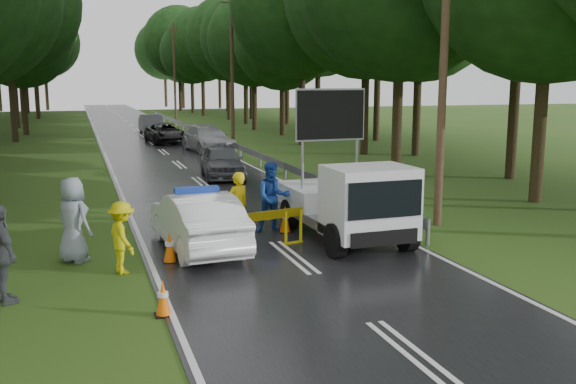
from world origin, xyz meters
name	(u,v)px	position (x,y,z in m)	size (l,w,h in m)	color
ground	(293,257)	(0.00, 0.00, 0.00)	(160.00, 160.00, 0.00)	#294F16
road	(152,143)	(0.00, 30.00, 0.01)	(7.00, 140.00, 0.02)	black
guardrail	(206,134)	(3.70, 29.67, 0.55)	(0.12, 60.06, 0.70)	gray
utility_pole_near	(444,51)	(5.20, 2.00, 5.06)	(1.40, 0.24, 10.00)	#42311E
utility_pole_mid	(232,67)	(5.20, 28.00, 5.06)	(1.40, 0.24, 10.00)	#42311E
utility_pole_far	(174,72)	(5.20, 54.00, 5.06)	(1.40, 0.24, 10.00)	#42311E
police_sedan	(197,221)	(-2.06, 1.42, 0.74)	(1.92, 4.57, 1.61)	white
work_truck	(349,202)	(1.90, 1.04, 1.08)	(2.34, 5.03, 3.97)	gray
barrier	(263,221)	(-0.47, 1.00, 0.74)	(2.31, 0.54, 0.97)	yellow
officer	(238,207)	(-0.87, 2.00, 0.93)	(0.68, 0.45, 1.87)	yellow
civilian	(273,197)	(0.31, 2.70, 0.99)	(0.97, 0.75, 1.99)	#173D99
bystander_left	(122,238)	(-4.00, 0.00, 0.81)	(1.05, 0.60, 1.62)	#D8CB0B
bystander_mid	(1,255)	(-6.33, -1.32, 0.97)	(1.14, 0.47, 1.94)	#3F4247
bystander_right	(73,220)	(-5.02, 1.29, 1.01)	(0.99, 0.64, 2.02)	gray
queue_car_first	(222,161)	(1.16, 13.14, 0.73)	(1.72, 4.26, 1.45)	#3C3E43
queue_car_second	(208,139)	(2.60, 23.61, 0.77)	(2.15, 5.30, 1.54)	#95989D
queue_car_third	(166,133)	(0.92, 29.61, 0.66)	(2.20, 4.78, 1.33)	black
queue_car_fourth	(151,124)	(0.88, 37.97, 0.75)	(1.59, 4.55, 1.50)	#46494F
cone_near_left	(163,298)	(-3.50, -2.95, 0.33)	(0.32, 0.32, 0.68)	black
cone_center	(246,241)	(-1.00, 0.68, 0.32)	(0.31, 0.31, 0.65)	black
cone_far	(285,219)	(0.61, 2.50, 0.38)	(0.37, 0.37, 0.79)	black
cone_left_mid	(170,247)	(-2.90, 0.50, 0.37)	(0.36, 0.36, 0.76)	black
cone_right	(320,203)	(2.40, 4.40, 0.40)	(0.39, 0.39, 0.83)	black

